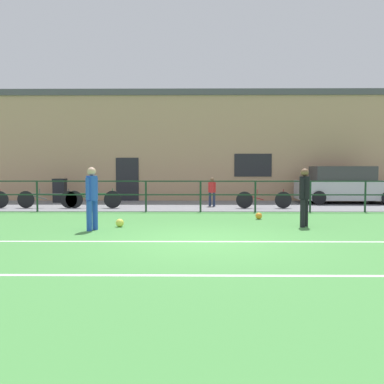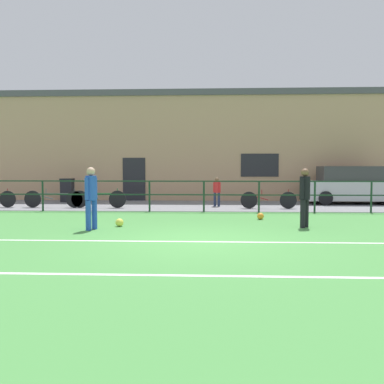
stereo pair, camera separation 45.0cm
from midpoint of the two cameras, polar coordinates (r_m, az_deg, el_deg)
name	(u,v)px [view 2 (the right image)]	position (r m, az deg, el deg)	size (l,w,h in m)	color
ground	(199,242)	(9.31, 2.30, -6.81)	(60.00, 44.00, 0.04)	#478C42
field_line_touchline	(198,242)	(9.18, 2.30, -6.81)	(36.00, 0.11, 0.00)	white
field_line_hash	(192,276)	(6.38, 2.09, -11.37)	(36.00, 0.11, 0.00)	white
pavement_strip	(205,206)	(17.74, 2.52, -1.87)	(48.00, 5.00, 0.02)	slate
perimeter_fence	(204,192)	(15.19, 2.49, 0.05)	(36.07, 0.07, 1.15)	#193823
clubhouse_facade	(206,146)	(21.39, 2.58, 6.25)	(28.00, 2.56, 5.39)	tan
player_goalkeeper	(305,194)	(11.73, 16.24, -0.27)	(0.29, 0.38, 1.60)	black
player_winger	(91,194)	(11.08, -12.52, -0.32)	(0.29, 0.42, 1.63)	blue
soccer_ball_match	(260,216)	(13.24, 10.32, -3.28)	(0.21, 0.21, 0.21)	orange
soccer_ball_spare	(119,222)	(11.64, -8.81, -4.15)	(0.22, 0.22, 0.22)	#E5E04C
spectator_child	(217,190)	(17.23, 4.17, 0.28)	(0.31, 0.21, 1.20)	#232D4C
parked_car_red	(353,186)	(19.91, 21.83, 0.76)	(4.39, 1.79, 1.66)	#B7B7BC
bicycle_parked_0	(53,199)	(17.52, -17.75, -0.89)	(2.39, 0.04, 0.77)	black
bicycle_parked_1	(98,199)	(16.96, -11.94, -0.92)	(2.21, 0.04, 0.78)	black
bicycle_parked_2	(268,200)	(16.59, 11.19, -1.06)	(2.19, 0.04, 0.75)	black
trash_bin_0	(67,190)	(20.20, -16.09, 0.24)	(0.57, 0.48, 1.10)	black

